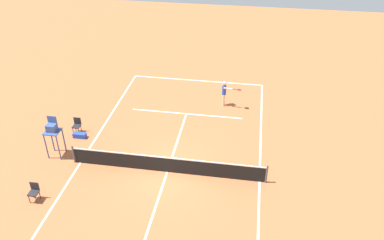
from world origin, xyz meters
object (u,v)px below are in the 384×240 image
at_px(player_serving, 225,91).
at_px(tennis_ball, 195,125).
at_px(umpire_chair, 52,131).
at_px(courtside_chair_mid, 77,125).
at_px(courtside_chair_near, 34,191).
at_px(equipment_bag, 80,135).

relative_size(player_serving, tennis_ball, 25.85).
bearing_deg(player_serving, tennis_ball, -24.48).
xyz_separation_m(umpire_chair, courtside_chair_mid, (-0.23, -2.27, -1.07)).
distance_m(player_serving, umpire_chair, 11.01).
distance_m(tennis_ball, courtside_chair_near, 10.04).
xyz_separation_m(tennis_ball, courtside_chair_mid, (6.83, 1.88, 0.50)).
height_order(courtside_chair_near, courtside_chair_mid, same).
xyz_separation_m(courtside_chair_near, courtside_chair_mid, (0.30, -5.73, 0.00)).
distance_m(tennis_ball, equipment_bag, 6.93).
relative_size(player_serving, equipment_bag, 2.31).
relative_size(tennis_ball, courtside_chair_near, 0.07).
bearing_deg(courtside_chair_mid, equipment_bag, 122.98).
height_order(courtside_chair_near, equipment_bag, courtside_chair_near).
height_order(tennis_ball, equipment_bag, equipment_bag).
relative_size(player_serving, umpire_chair, 0.73).
height_order(player_serving, umpire_chair, umpire_chair).
height_order(player_serving, courtside_chair_mid, player_serving).
relative_size(player_serving, courtside_chair_near, 1.85).
relative_size(umpire_chair, equipment_bag, 3.17).
bearing_deg(tennis_ball, equipment_bag, 20.10).
height_order(tennis_ball, courtside_chair_near, courtside_chair_near).
distance_m(player_serving, courtside_chair_mid, 9.55).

